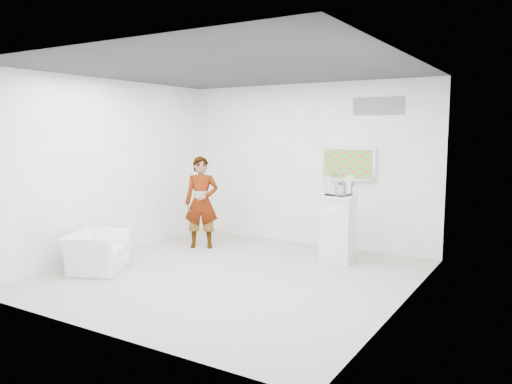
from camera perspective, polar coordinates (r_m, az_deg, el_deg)
room at (r=7.24m, az=-2.81°, el=1.99°), size 5.01×5.01×3.00m
tv at (r=9.03m, az=10.52°, el=3.20°), size 1.00×0.08×0.60m
logo_decal at (r=8.89m, az=13.80°, el=9.50°), size 0.90×0.02×0.30m
person at (r=9.13m, az=-6.24°, el=-1.19°), size 0.73×0.65×1.67m
armchair at (r=8.04m, az=-17.80°, el=-6.54°), size 1.10×1.15×0.59m
pedestal at (r=8.25m, az=9.33°, el=-4.16°), size 0.58×0.58×1.10m
floor_uplight at (r=8.79m, az=9.26°, el=-6.29°), size 0.16×0.16×0.25m
vitrine at (r=8.14m, az=9.43°, el=0.77°), size 0.37×0.37×0.33m
console at (r=8.14m, az=9.42°, el=0.39°), size 0.10×0.17×0.22m
wii_remote at (r=9.18m, az=-4.62°, el=3.07°), size 0.05×0.14×0.03m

